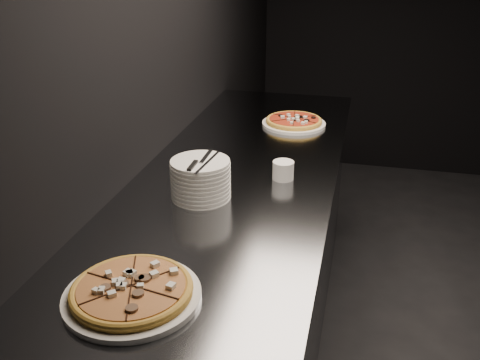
% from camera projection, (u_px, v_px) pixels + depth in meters
% --- Properties ---
extents(wall_left, '(0.02, 5.00, 2.80)m').
position_uv_depth(wall_left, '(135.00, 43.00, 1.90)').
color(wall_left, black).
rests_on(wall_left, floor).
extents(counter, '(0.74, 2.44, 0.92)m').
position_uv_depth(counter, '(237.00, 278.00, 2.20)').
color(counter, slate).
rests_on(counter, floor).
extents(pizza_mushroom, '(0.36, 0.36, 0.04)m').
position_uv_depth(pizza_mushroom, '(132.00, 292.00, 1.32)').
color(pizza_mushroom, white).
rests_on(pizza_mushroom, counter).
extents(pizza_tomato, '(0.35, 0.35, 0.04)m').
position_uv_depth(pizza_tomato, '(294.00, 122.00, 2.56)').
color(pizza_tomato, white).
rests_on(pizza_tomato, counter).
extents(plate_stack, '(0.20, 0.20, 0.14)m').
position_uv_depth(plate_stack, '(201.00, 179.00, 1.82)').
color(plate_stack, white).
rests_on(plate_stack, counter).
extents(cutlery, '(0.08, 0.21, 0.01)m').
position_uv_depth(cutlery, '(201.00, 162.00, 1.78)').
color(cutlery, '#AFB2B6').
rests_on(cutlery, plate_stack).
extents(ramekin, '(0.08, 0.08, 0.07)m').
position_uv_depth(ramekin, '(283.00, 170.00, 1.98)').
color(ramekin, silver).
rests_on(ramekin, counter).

